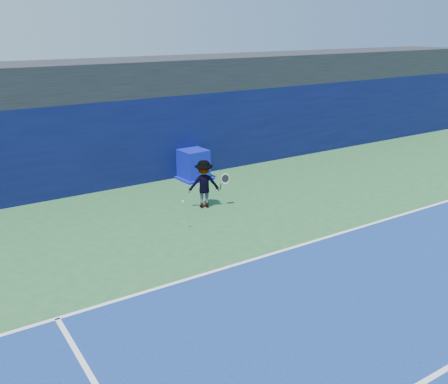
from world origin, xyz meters
The scene contains 8 objects.
ground centered at (0.00, 0.00, 0.00)m, with size 80.00×80.00×0.00m, color #2B6132.
baseline centered at (0.00, 3.00, 0.01)m, with size 24.00×0.10×0.01m, color white.
service_line centered at (0.00, -2.00, 0.01)m, with size 24.00×0.10×0.01m, color white.
stadium_band centered at (0.00, 11.50, 3.60)m, with size 36.00×3.00×1.20m, color black.
back_wall_assembly centered at (0.00, 10.50, 1.50)m, with size 36.00×1.03×3.00m.
equipment_cart centered at (1.77, 9.59, 0.49)m, with size 1.22×1.22×1.09m.
tennis_player centered at (0.57, 6.80, 0.75)m, with size 1.28×0.89×1.50m.
tennis_ball centered at (-0.87, 5.49, 0.85)m, with size 0.07×0.07×0.07m.
Camera 1 is at (-6.80, -5.78, 5.44)m, focal length 40.00 mm.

